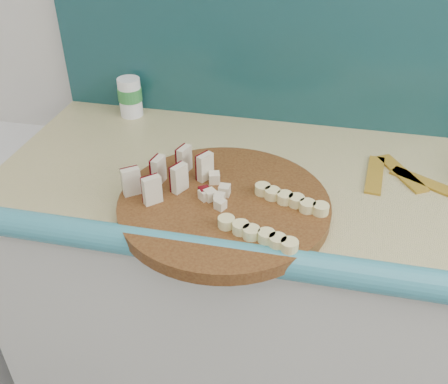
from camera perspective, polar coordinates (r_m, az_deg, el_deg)
kitchen_counter at (r=1.51m, az=22.39°, el=-14.82°), size 2.20×0.63×0.91m
cutting_board at (r=1.05m, az=0.00°, el=-1.52°), size 0.57×0.57×0.03m
apple_wedges at (r=1.07m, az=-6.38°, el=2.06°), size 0.17×0.17×0.06m
apple_chunks at (r=1.04m, az=-1.29°, el=0.08°), size 0.07×0.07×0.02m
banana_slices at (r=0.98m, az=5.93°, el=-2.73°), size 0.21×0.21×0.02m
canister at (r=1.45m, az=-10.68°, el=10.70°), size 0.07×0.07×0.11m
banana_peel at (r=1.23m, az=19.53°, el=1.65°), size 0.22×0.18×0.01m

